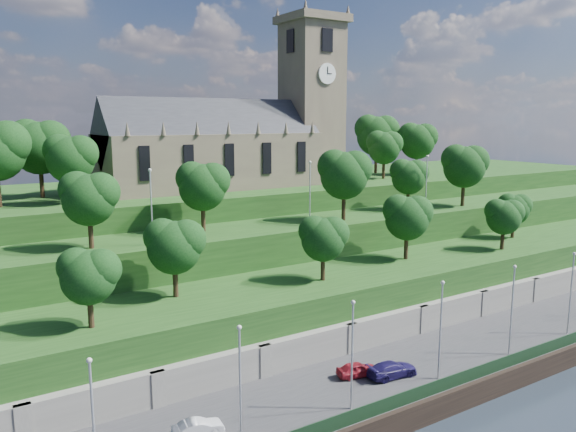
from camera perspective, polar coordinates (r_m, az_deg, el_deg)
ground at (r=55.22m, az=18.37°, el=-17.74°), size 320.00×320.00×0.00m
promenade at (r=58.31m, az=13.72°, el=-14.88°), size 160.00×12.00×2.00m
quay_wall at (r=54.70m, az=18.48°, el=-16.74°), size 160.00×0.50×2.20m
fence at (r=54.43m, az=18.02°, el=-15.10°), size 160.00×0.10×1.20m
retaining_wall at (r=61.63m, az=9.71°, el=-11.83°), size 160.00×2.10×5.00m
embankment_lower at (r=65.41m, az=6.18°, el=-9.04°), size 160.00×12.00×8.00m
embankment_upper at (r=73.36m, az=0.85°, el=-5.25°), size 160.00×10.00×12.00m
hilltop at (r=90.87m, az=-6.41°, el=-1.39°), size 160.00×32.00×15.00m
church at (r=85.94m, az=-4.94°, el=8.09°), size 38.60×12.35×27.60m
trees_lower at (r=63.69m, az=6.76°, el=-1.23°), size 65.58×8.87×8.04m
trees_upper at (r=73.48m, az=4.88°, el=4.17°), size 61.15×8.90×9.37m
trees_hilltop at (r=85.76m, az=-4.09°, el=7.54°), size 75.95×16.46×10.93m
lamp_posts_promenade at (r=52.40m, az=15.25°, el=-10.50°), size 60.36×0.36×9.15m
lamp_posts_upper at (r=68.85m, az=2.24°, el=2.79°), size 40.36×0.36×8.09m
car_left at (r=53.21m, az=7.07°, el=-15.20°), size 4.11×2.35×1.32m
car_middle at (r=44.73m, az=-9.13°, el=-20.48°), size 3.93×1.83×1.25m
car_right at (r=53.58m, az=10.54°, el=-15.06°), size 5.04×2.52×1.40m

